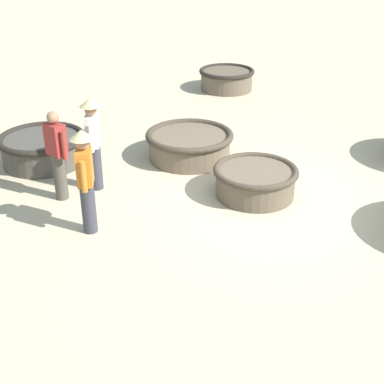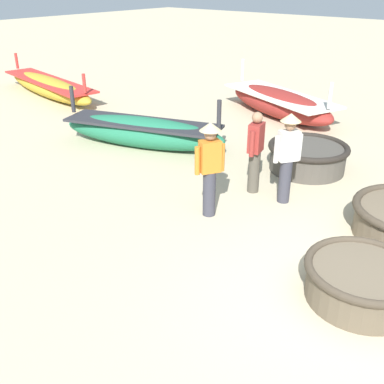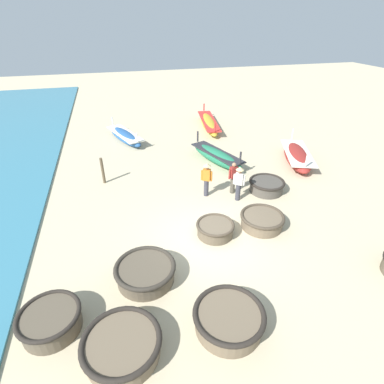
# 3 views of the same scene
# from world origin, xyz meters

# --- Properties ---
(ground_plane) EXTENTS (80.00, 80.00, 0.00)m
(ground_plane) POSITION_xyz_m (0.00, 0.00, 0.00)
(ground_plane) COLOR #C6B793
(coracle_far_left) EXTENTS (1.67, 1.67, 0.63)m
(coracle_far_left) POSITION_xyz_m (-5.25, -2.62, 0.34)
(coracle_far_left) COLOR brown
(coracle_far_left) RESTS_ON ground
(coracle_far_right) EXTENTS (1.76, 1.76, 0.56)m
(coracle_far_right) POSITION_xyz_m (2.28, 0.09, 0.30)
(coracle_far_right) COLOR brown
(coracle_far_right) RESTS_ON ground
(coracle_nearest) EXTENTS (1.69, 1.69, 0.58)m
(coracle_nearest) POSITION_xyz_m (3.75, 2.57, 0.32)
(coracle_nearest) COLOR #4C473F
(coracle_nearest) RESTS_ON ground
(coracle_beside_post) EXTENTS (2.01, 2.01, 0.59)m
(coracle_beside_post) POSITION_xyz_m (-3.46, -3.83, 0.32)
(coracle_beside_post) COLOR brown
(coracle_beside_post) RESTS_ON ground
(coracle_weathered) EXTENTS (1.96, 1.96, 0.62)m
(coracle_weathered) POSITION_xyz_m (-0.64, -3.81, 0.34)
(coracle_weathered) COLOR brown
(coracle_weathered) RESTS_ON ground
(coracle_center) EXTENTS (1.96, 1.96, 0.60)m
(coracle_center) POSITION_xyz_m (-2.58, -1.52, 0.33)
(coracle_center) COLOR brown
(coracle_center) RESTS_ON ground
(coracle_upturned) EXTENTS (1.48, 1.48, 0.52)m
(coracle_upturned) POSITION_xyz_m (0.30, 0.07, 0.28)
(coracle_upturned) COLOR brown
(coracle_upturned) RESTS_ON ground
(long_boat_white_hull) EXTENTS (2.40, 4.39, 1.13)m
(long_boat_white_hull) POSITION_xyz_m (-2.30, 11.16, 0.33)
(long_boat_white_hull) COLOR #285693
(long_boat_white_hull) RESTS_ON ground
(long_boat_ochre_hull) EXTENTS (2.71, 4.39, 1.35)m
(long_boat_ochre_hull) POSITION_xyz_m (6.95, 5.11, 0.39)
(long_boat_ochre_hull) COLOR maroon
(long_boat_ochre_hull) RESTS_ON ground
(long_boat_blue_hull) EXTENTS (2.26, 4.22, 1.32)m
(long_boat_blue_hull) POSITION_xyz_m (2.53, 6.29, 0.38)
(long_boat_blue_hull) COLOR #237551
(long_boat_blue_hull) RESTS_ON ground
(long_boat_green_hull) EXTENTS (1.80, 5.61, 1.14)m
(long_boat_green_hull) POSITION_xyz_m (3.99, 12.35, 0.33)
(long_boat_green_hull) COLOR gold
(long_boat_green_hull) RESTS_ON ground
(fisherman_crouching) EXTENTS (0.47, 0.36, 1.67)m
(fisherman_crouching) POSITION_xyz_m (0.84, 2.96, 0.96)
(fisherman_crouching) COLOR #383842
(fisherman_crouching) RESTS_ON ground
(fisherman_hauling) EXTENTS (0.46, 0.37, 1.67)m
(fisherman_hauling) POSITION_xyz_m (2.12, 2.21, 0.96)
(fisherman_hauling) COLOR #383842
(fisherman_hauling) RESTS_ON ground
(fisherman_with_hat) EXTENTS (0.52, 0.29, 1.57)m
(fisherman_with_hat) POSITION_xyz_m (2.13, 2.88, 0.84)
(fisherman_with_hat) COLOR #4C473D
(fisherman_with_hat) RESTS_ON ground
(mooring_post_inland) EXTENTS (0.14, 0.14, 1.36)m
(mooring_post_inland) POSITION_xyz_m (-3.76, 5.47, 0.68)
(mooring_post_inland) COLOR brown
(mooring_post_inland) RESTS_ON ground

